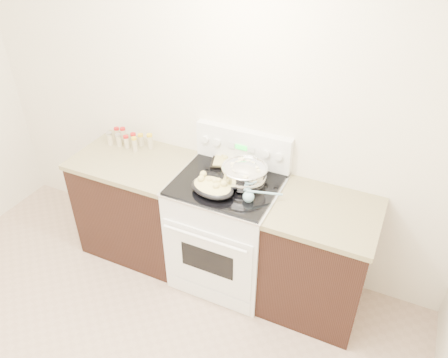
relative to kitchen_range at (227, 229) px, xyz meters
The scene contains 10 objects.
room_shell 1.90m from the kitchen_range, 103.80° to the right, with size 4.10×3.60×2.75m.
counter_left 0.83m from the kitchen_range, behind, with size 0.93×0.67×0.92m.
counter_right 0.73m from the kitchen_range, ahead, with size 0.73×0.67×0.92m.
kitchen_range is the anchor object (origin of this frame).
mixing_bowl 0.54m from the kitchen_range, 11.27° to the left, with size 0.39×0.39×0.19m.
roasting_pan 0.53m from the kitchen_range, 103.40° to the right, with size 0.37×0.30×0.11m.
baking_sheet 0.55m from the kitchen_range, 99.31° to the left, with size 0.44×0.37×0.06m.
wooden_spoon 0.47m from the kitchen_range, 107.24° to the right, with size 0.19×0.20×0.04m.
blue_ladle 0.56m from the kitchen_range, 29.94° to the right, with size 0.25×0.17×0.10m.
spice_jars 1.11m from the kitchen_range, behind, with size 0.39×0.15×0.13m.
Camera 1 is at (1.43, -0.94, 2.75)m, focal length 35.00 mm.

